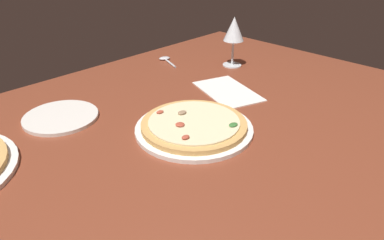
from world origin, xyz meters
The scene contains 6 objects.
dining_table centered at (0.00, 0.00, 2.00)cm, with size 150.00×110.00×4.00cm, color brown.
pizza_main centered at (-1.12, -0.23, 5.20)cm, with size 27.77×27.77×3.26cm.
wine_glass_far centered at (-42.81, -21.99, 16.03)cm, with size 6.88×6.88×16.66cm.
side_plate centered at (17.86, -28.06, 4.45)cm, with size 18.40×18.40×0.90cm, color silver.
paper_menu centered at (-24.33, -8.76, 4.15)cm, with size 12.83×20.81×0.30cm, color white.
spoon centered at (-30.26, -42.07, 4.45)cm, with size 6.15×11.50×1.00cm.
Camera 1 is at (52.44, 51.62, 46.72)cm, focal length 33.98 mm.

